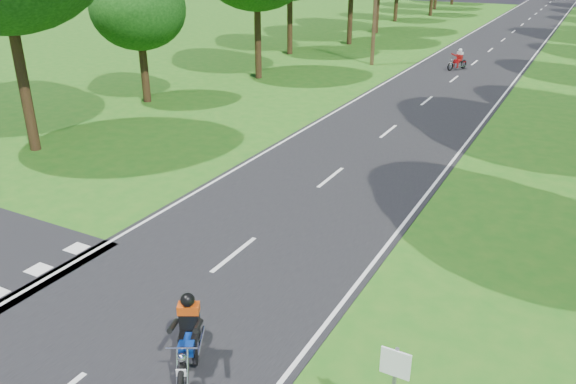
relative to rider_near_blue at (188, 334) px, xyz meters
The scene contains 6 objects.
ground 2.60m from the rider_near_blue, 130.07° to the left, with size 160.00×160.00×0.00m, color #1E5F15.
main_road 51.93m from the rider_near_blue, 91.77° to the left, with size 7.00×140.00×0.02m, color black.
road_markings 50.07m from the rider_near_blue, 91.99° to the left, with size 7.40×140.00×0.01m.
telegraph_pole 31.03m from the rider_near_blue, 104.26° to the left, with size 1.20×0.26×8.00m.
rider_near_blue is the anchor object (origin of this frame).
rider_far_red 30.92m from the rider_near_blue, 93.95° to the left, with size 0.54×1.61×1.34m, color #B00D11, non-canonical shape.
Camera 1 is at (7.18, -8.40, 7.22)m, focal length 35.00 mm.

